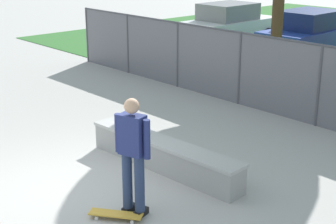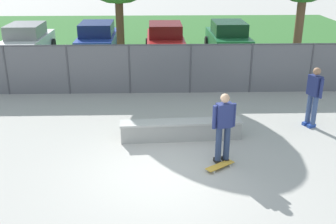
{
  "view_description": "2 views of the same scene",
  "coord_description": "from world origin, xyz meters",
  "px_view_note": "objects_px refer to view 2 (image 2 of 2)",
  "views": [
    {
      "loc": [
        6.84,
        -3.74,
        3.86
      ],
      "look_at": [
        0.14,
        2.39,
        0.88
      ],
      "focal_mm": 54.73,
      "sensor_mm": 36.0,
      "label": 1
    },
    {
      "loc": [
        -0.12,
        -8.31,
        4.84
      ],
      "look_at": [
        0.16,
        1.27,
        1.07
      ],
      "focal_mm": 42.88,
      "sensor_mm": 36.0,
      "label": 2
    }
  ],
  "objects_px": {
    "skateboard": "(220,166)",
    "bystander": "(314,94)",
    "concrete_ledge": "(181,130)",
    "car_blue": "(98,38)",
    "skateboarder": "(224,126)",
    "car_red": "(165,39)",
    "car_white": "(27,40)",
    "car_green": "(228,37)"
  },
  "relations": [
    {
      "from": "skateboard",
      "to": "car_blue",
      "type": "distance_m",
      "value": 12.89
    },
    {
      "from": "concrete_ledge",
      "to": "car_blue",
      "type": "relative_size",
      "value": 0.81
    },
    {
      "from": "bystander",
      "to": "car_green",
      "type": "bearing_deg",
      "value": 95.34
    },
    {
      "from": "car_green",
      "to": "bystander",
      "type": "distance_m",
      "value": 9.66
    },
    {
      "from": "car_white",
      "to": "bystander",
      "type": "height_order",
      "value": "bystander"
    },
    {
      "from": "car_blue",
      "to": "car_red",
      "type": "height_order",
      "value": "same"
    },
    {
      "from": "car_blue",
      "to": "car_green",
      "type": "height_order",
      "value": "same"
    },
    {
      "from": "car_white",
      "to": "bystander",
      "type": "distance_m",
      "value": 14.38
    },
    {
      "from": "skateboard",
      "to": "skateboarder",
      "type": "bearing_deg",
      "value": 72.98
    },
    {
      "from": "concrete_ledge",
      "to": "skateboard",
      "type": "relative_size",
      "value": 4.44
    },
    {
      "from": "skateboarder",
      "to": "concrete_ledge",
      "type": "bearing_deg",
      "value": 123.1
    },
    {
      "from": "concrete_ledge",
      "to": "car_blue",
      "type": "xyz_separation_m",
      "value": [
        -3.68,
        10.34,
        0.57
      ]
    },
    {
      "from": "car_white",
      "to": "car_red",
      "type": "distance_m",
      "value": 6.91
    },
    {
      "from": "skateboarder",
      "to": "bystander",
      "type": "distance_m",
      "value": 3.75
    },
    {
      "from": "concrete_ledge",
      "to": "car_blue",
      "type": "height_order",
      "value": "car_blue"
    },
    {
      "from": "skateboarder",
      "to": "bystander",
      "type": "bearing_deg",
      "value": 36.42
    },
    {
      "from": "concrete_ledge",
      "to": "skateboard",
      "type": "distance_m",
      "value": 1.92
    },
    {
      "from": "car_white",
      "to": "car_red",
      "type": "relative_size",
      "value": 1.0
    },
    {
      "from": "concrete_ledge",
      "to": "skateboarder",
      "type": "xyz_separation_m",
      "value": [
        0.93,
        -1.43,
        0.74
      ]
    },
    {
      "from": "skateboarder",
      "to": "bystander",
      "type": "relative_size",
      "value": 1.0
    },
    {
      "from": "skateboard",
      "to": "bystander",
      "type": "relative_size",
      "value": 0.42
    },
    {
      "from": "concrete_ledge",
      "to": "bystander",
      "type": "distance_m",
      "value": 4.09
    },
    {
      "from": "concrete_ledge",
      "to": "car_red",
      "type": "relative_size",
      "value": 0.81
    },
    {
      "from": "car_white",
      "to": "skateboard",
      "type": "bearing_deg",
      "value": -55.64
    },
    {
      "from": "skateboard",
      "to": "car_blue",
      "type": "relative_size",
      "value": 0.18
    },
    {
      "from": "concrete_ledge",
      "to": "car_white",
      "type": "relative_size",
      "value": 0.81
    },
    {
      "from": "car_white",
      "to": "bystander",
      "type": "bearing_deg",
      "value": -39.6
    },
    {
      "from": "car_white",
      "to": "car_red",
      "type": "height_order",
      "value": "same"
    },
    {
      "from": "skateboard",
      "to": "car_blue",
      "type": "height_order",
      "value": "car_blue"
    },
    {
      "from": "bystander",
      "to": "car_white",
      "type": "bearing_deg",
      "value": 140.4
    },
    {
      "from": "skateboarder",
      "to": "car_green",
      "type": "height_order",
      "value": "skateboarder"
    },
    {
      "from": "car_blue",
      "to": "car_red",
      "type": "relative_size",
      "value": 1.0
    },
    {
      "from": "skateboarder",
      "to": "car_blue",
      "type": "relative_size",
      "value": 0.43
    },
    {
      "from": "skateboarder",
      "to": "skateboard",
      "type": "xyz_separation_m",
      "value": [
        -0.08,
        -0.28,
        -0.94
      ]
    },
    {
      "from": "car_green",
      "to": "bystander",
      "type": "height_order",
      "value": "bystander"
    },
    {
      "from": "concrete_ledge",
      "to": "car_white",
      "type": "distance_m",
      "value": 12.26
    },
    {
      "from": "concrete_ledge",
      "to": "car_blue",
      "type": "bearing_deg",
      "value": 109.58
    },
    {
      "from": "car_white",
      "to": "concrete_ledge",
      "type": "bearing_deg",
      "value": -54.4
    },
    {
      "from": "skateboard",
      "to": "car_red",
      "type": "height_order",
      "value": "car_red"
    },
    {
      "from": "car_blue",
      "to": "car_white",
      "type": "bearing_deg",
      "value": -173.77
    },
    {
      "from": "skateboard",
      "to": "car_green",
      "type": "bearing_deg",
      "value": 79.71
    },
    {
      "from": "car_blue",
      "to": "skateboard",
      "type": "bearing_deg",
      "value": -69.41
    }
  ]
}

